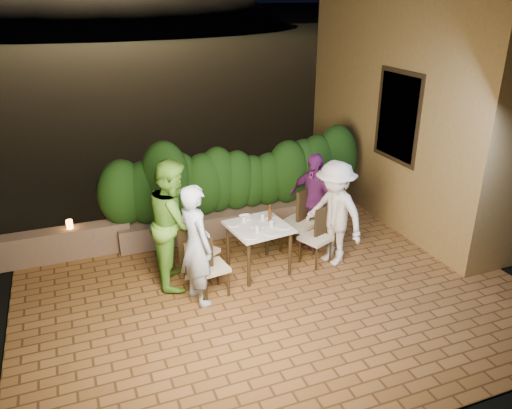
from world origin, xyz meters
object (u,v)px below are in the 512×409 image
beer_bottle (270,213)px  chair_right_front (316,237)px  bowl (245,217)px  chair_right_back (298,222)px  chair_left_back (200,250)px  diner_green (174,223)px  diner_blue (196,245)px  diner_purple (313,201)px  dining_table (258,248)px  diner_white (334,213)px  parapet_lamp (70,224)px  chair_left_front (212,266)px

beer_bottle → chair_right_front: 0.85m
bowl → chair_right_back: 0.95m
chair_left_back → chair_right_back: size_ratio=0.88×
diner_green → chair_left_back: bearing=-86.2°
diner_blue → beer_bottle: bearing=-82.5°
chair_right_back → diner_purple: 0.44m
bowl → diner_blue: diner_blue is taller
dining_table → diner_green: size_ratio=0.45×
dining_table → diner_white: 1.27m
dining_table → bowl: size_ratio=4.55×
chair_right_back → diner_purple: size_ratio=0.64×
diner_white → parapet_lamp: bearing=-132.2°
chair_right_back → diner_green: (-2.03, -0.18, 0.42)m
chair_left_front → chair_right_back: chair_right_back is taller
chair_right_back → parapet_lamp: 3.61m
chair_right_front → diner_green: size_ratio=0.48×
chair_right_front → diner_green: (-2.12, 0.27, 0.49)m
chair_right_back → parapet_lamp: bearing=-47.4°
dining_table → diner_blue: size_ratio=0.49×
chair_left_front → chair_right_back: (1.66, 0.72, 0.07)m
diner_blue → chair_left_front: bearing=-85.7°
chair_left_back → parapet_lamp: chair_left_back is taller
diner_blue → diner_green: size_ratio=0.91×
chair_left_front → diner_green: size_ratio=0.48×
diner_blue → parapet_lamp: 2.49m
chair_right_front → chair_left_front: bearing=-14.0°
chair_right_back → bowl: bearing=-26.6°
chair_right_back → diner_white: size_ratio=0.62×
chair_left_front → diner_white: bearing=-2.4°
diner_blue → parapet_lamp: bearing=23.4°
chair_right_front → chair_right_back: (-0.09, 0.45, 0.07)m
chair_left_front → chair_right_back: bearing=15.2°
chair_right_front → diner_purple: bearing=-135.0°
beer_bottle → diner_green: diner_green is taller
chair_left_front → chair_right_front: (1.75, 0.27, 0.00)m
beer_bottle → diner_white: 1.00m
bowl → chair_right_front: chair_right_front is taller
chair_left_front → parapet_lamp: chair_left_front is taller
chair_right_back → parapet_lamp: chair_right_back is taller
chair_right_front → diner_green: diner_green is taller
diner_green → beer_bottle: bearing=-80.3°
chair_right_front → parapet_lamp: (-3.52, 1.58, 0.12)m
bowl → diner_purple: size_ratio=0.11×
chair_left_front → diner_white: 2.06m
diner_blue → diner_white: (2.24, 0.29, -0.02)m
dining_table → diner_blue: diner_blue is taller
chair_left_front → chair_right_front: bearing=0.5°
chair_right_back → diner_white: 0.70m
diner_white → beer_bottle: bearing=-123.5°
chair_left_front → diner_blue: size_ratio=0.52×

